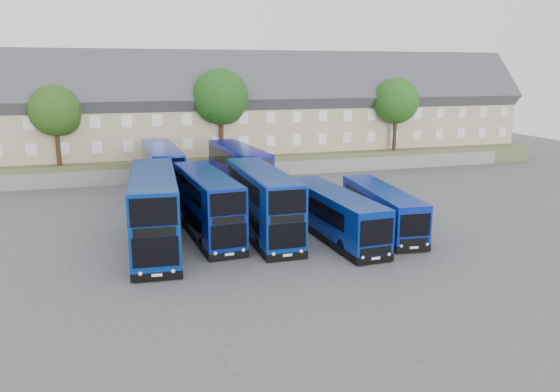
{
  "coord_description": "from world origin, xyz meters",
  "views": [
    {
      "loc": [
        -8.77,
        -30.93,
        10.92
      ],
      "look_at": [
        2.28,
        5.35,
        2.2
      ],
      "focal_mm": 35.0,
      "sensor_mm": 36.0,
      "label": 1
    }
  ],
  "objects": [
    {
      "name": "coach_east_b",
      "position": [
        8.79,
        2.34,
        1.44
      ],
      "size": [
        3.24,
        10.9,
        2.94
      ],
      "rotation": [
        0.0,
        0.0,
        -0.09
      ],
      "color": "#081E9E",
      "rests_on": "ground"
    },
    {
      "name": "dd_rear_right",
      "position": [
        1.46,
        15.03,
        2.2
      ],
      "size": [
        3.42,
        11.44,
        4.48
      ],
      "rotation": [
        0.0,
        0.0,
        0.07
      ],
      "color": "#08078E",
      "rests_on": "ground"
    },
    {
      "name": "tree_far",
      "position": [
        28.15,
        32.1,
        7.73
      ],
      "size": [
        5.44,
        5.44,
        8.67
      ],
      "color": "#382314",
      "rests_on": "earth_bank"
    },
    {
      "name": "coach_east_a",
      "position": [
        4.91,
        1.63,
        1.54
      ],
      "size": [
        2.94,
        11.57,
        3.13
      ],
      "rotation": [
        0.0,
        0.0,
        0.05
      ],
      "color": "navy",
      "rests_on": "ground"
    },
    {
      "name": "earth_bank",
      "position": [
        0.0,
        34.0,
        1.0
      ],
      "size": [
        80.0,
        20.0,
        2.0
      ],
      "primitive_type": "cube",
      "color": "#505B33",
      "rests_on": "ground"
    },
    {
      "name": "tree_west",
      "position": [
        -13.85,
        25.1,
        7.05
      ],
      "size": [
        4.8,
        4.8,
        7.65
      ],
      "color": "#382314",
      "rests_on": "earth_bank"
    },
    {
      "name": "ground",
      "position": [
        0.0,
        0.0,
        0.0
      ],
      "size": [
        120.0,
        120.0,
        0.0
      ],
      "primitive_type": "plane",
      "color": "#4B4B50",
      "rests_on": "ground"
    },
    {
      "name": "dd_rear_left",
      "position": [
        -4.95,
        16.71,
        2.23
      ],
      "size": [
        2.8,
        11.46,
        4.54
      ],
      "rotation": [
        0.0,
        0.0,
        0.02
      ],
      "color": "#081E99",
      "rests_on": "ground"
    },
    {
      "name": "tree_east",
      "position": [
        22.15,
        25.1,
        7.39
      ],
      "size": [
        5.12,
        5.12,
        8.16
      ],
      "color": "#382314",
      "rests_on": "earth_bank"
    },
    {
      "name": "tree_mid",
      "position": [
        2.15,
        25.6,
        8.07
      ],
      "size": [
        5.76,
        5.76,
        9.18
      ],
      "color": "#382314",
      "rests_on": "earth_bank"
    },
    {
      "name": "terrace_row",
      "position": [
        6.0,
        30.0,
        6.6
      ],
      "size": [
        66.0,
        10.4,
        11.2
      ],
      "color": "tan",
      "rests_on": "earth_bank"
    },
    {
      "name": "dd_front_right",
      "position": [
        0.47,
        3.51,
        2.19
      ],
      "size": [
        2.59,
        11.24,
        4.46
      ],
      "rotation": [
        0.0,
        0.0,
        0.0
      ],
      "color": "navy",
      "rests_on": "ground"
    },
    {
      "name": "dd_front_mid",
      "position": [
        -3.11,
        4.4,
        2.1
      ],
      "size": [
        3.19,
        10.88,
        4.27
      ],
      "rotation": [
        0.0,
        0.0,
        0.07
      ],
      "color": "navy",
      "rests_on": "ground"
    },
    {
      "name": "retaining_wall",
      "position": [
        0.0,
        24.0,
        0.75
      ],
      "size": [
        70.0,
        0.4,
        1.5
      ],
      "primitive_type": "cube",
      "color": "slate",
      "rests_on": "ground"
    },
    {
      "name": "dd_front_left",
      "position": [
        -6.69,
        2.82,
        2.34
      ],
      "size": [
        3.55,
        12.1,
        4.75
      ],
      "rotation": [
        0.0,
        0.0,
        -0.07
      ],
      "color": "navy",
      "rests_on": "ground"
    }
  ]
}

